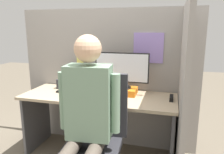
% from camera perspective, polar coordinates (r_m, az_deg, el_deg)
% --- Properties ---
extents(cubicle_panel_back, '(2.18, 0.05, 1.67)m').
position_cam_1_polar(cubicle_panel_back, '(2.69, -1.23, -0.43)').
color(cubicle_panel_back, gray).
rests_on(cubicle_panel_back, ground).
extents(cubicle_panel_right, '(0.04, 1.24, 1.67)m').
position_cam_1_polar(cubicle_panel_right, '(2.20, 17.73, -4.08)').
color(cubicle_panel_right, gray).
rests_on(cubicle_panel_right, ground).
extents(desk, '(1.68, 0.62, 0.73)m').
position_cam_1_polar(desk, '(2.46, -3.53, -8.42)').
color(desk, tan).
rests_on(desk, ground).
extents(paper_box, '(0.34, 0.23, 0.07)m').
position_cam_1_polar(paper_box, '(2.45, 2.47, -3.62)').
color(paper_box, orange).
rests_on(paper_box, desk).
extents(monitor, '(0.60, 0.21, 0.39)m').
position_cam_1_polar(monitor, '(2.39, 2.54, 1.98)').
color(monitor, black).
rests_on(monitor, paper_box).
extents(laptop, '(0.35, 0.23, 0.24)m').
position_cam_1_polar(laptop, '(2.60, -9.67, -2.50)').
color(laptop, black).
rests_on(laptop, desk).
extents(mouse, '(0.06, 0.05, 0.04)m').
position_cam_1_polar(mouse, '(2.29, -5.28, -5.21)').
color(mouse, gray).
rests_on(mouse, desk).
extents(stapler, '(0.04, 0.15, 0.04)m').
position_cam_1_polar(stapler, '(2.32, 15.26, -5.31)').
color(stapler, black).
rests_on(stapler, desk).
extents(carrot_toy, '(0.04, 0.14, 0.04)m').
position_cam_1_polar(carrot_toy, '(2.15, 0.06, -6.37)').
color(carrot_toy, orange).
rests_on(carrot_toy, desk).
extents(office_chair, '(0.53, 0.57, 1.07)m').
position_cam_1_polar(office_chair, '(1.91, -4.28, -15.20)').
color(office_chair, '#2D2D33').
rests_on(office_chair, ground).
extents(person, '(0.48, 0.47, 1.40)m').
position_cam_1_polar(person, '(1.67, -6.85, -9.61)').
color(person, brown).
rests_on(person, ground).
extents(pen_cup, '(0.07, 0.07, 0.11)m').
position_cam_1_polar(pen_cup, '(2.73, -13.64, -1.76)').
color(pen_cup, '#28282D').
rests_on(pen_cup, desk).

